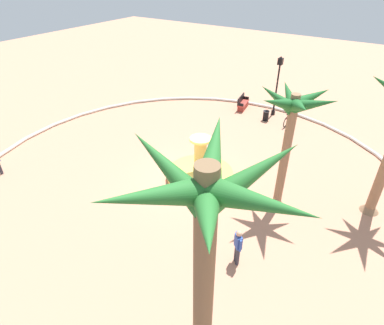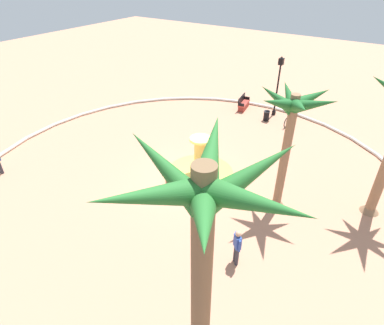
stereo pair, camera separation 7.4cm
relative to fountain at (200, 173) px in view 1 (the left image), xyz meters
name	(u,v)px [view 1 (the left image)]	position (x,y,z in m)	size (l,w,h in m)	color
ground_plane	(189,178)	(0.51, 0.32, -0.34)	(80.00, 80.00, 0.00)	tan
plaza_curb	(189,177)	(0.51, 0.32, -0.24)	(22.81, 22.81, 0.20)	silver
fountain	(200,173)	(0.00, 0.00, 0.00)	(3.45, 3.45, 2.43)	gold
palm_tree_by_curb	(292,119)	(-4.16, -0.20, 4.09)	(3.24, 3.01, 5.75)	#8E6B4C
palm_tree_mid_plaza	(206,235)	(-5.10, 7.99, 5.05)	(4.02, 3.93, 7.26)	brown
bench_east	(243,104)	(2.25, -9.73, 0.01)	(0.76, 1.66, 1.00)	#B73D33
lamppost	(278,82)	(-0.14, -9.98, 2.17)	(0.32, 0.32, 4.29)	black
trash_bin	(266,115)	(-0.06, -8.71, 0.05)	(0.46, 0.46, 0.73)	black
bicycle_red_frame	(288,120)	(-1.65, -8.90, 0.05)	(0.44, 1.72, 0.94)	black
person_cyclist_helmet	(294,105)	(-1.51, -10.27, 0.59)	(0.25, 0.53, 1.66)	#33333D
person_pedestrian_stroll	(238,245)	(-4.13, 3.94, 0.58)	(0.41, 0.39, 1.63)	#33333D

